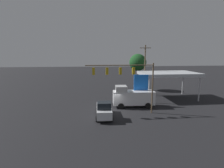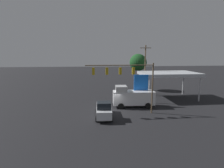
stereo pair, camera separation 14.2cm
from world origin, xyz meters
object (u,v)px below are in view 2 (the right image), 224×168
pickup_parked (104,110)px  street_tree (138,63)px  delivery_truck (132,97)px  utility_pole (145,69)px  traffic_signal_assembly (126,75)px  price_sign (141,85)px

pickup_parked → street_tree: (-9.51, -18.36, 5.62)m
delivery_truck → pickup_parked: 6.78m
utility_pole → delivery_truck: bearing=62.0°
utility_pole → delivery_truck: (4.65, 8.75, -3.92)m
traffic_signal_assembly → delivery_truck: (-1.71, -3.39, -4.07)m
delivery_truck → street_tree: size_ratio=0.78×
traffic_signal_assembly → street_tree: bearing=-109.6°
traffic_signal_assembly → street_tree: size_ratio=1.11×
pickup_parked → utility_pole: bearing=145.6°
pickup_parked → price_sign: bearing=129.3°
traffic_signal_assembly → utility_pole: (-6.36, -12.14, -0.15)m
utility_pole → traffic_signal_assembly: bearing=62.3°
street_tree → delivery_truck: bearing=72.2°
street_tree → pickup_parked: bearing=62.6°
price_sign → pickup_parked: bearing=37.5°
delivery_truck → pickup_parked: size_ratio=1.32×
price_sign → pickup_parked: 8.71m
traffic_signal_assembly → pickup_parked: (3.35, 1.09, -4.65)m
delivery_truck → price_sign: bearing=-155.4°
price_sign → pickup_parked: price_sign is taller
price_sign → traffic_signal_assembly: bearing=50.6°
price_sign → pickup_parked: (6.64, 5.09, -2.42)m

